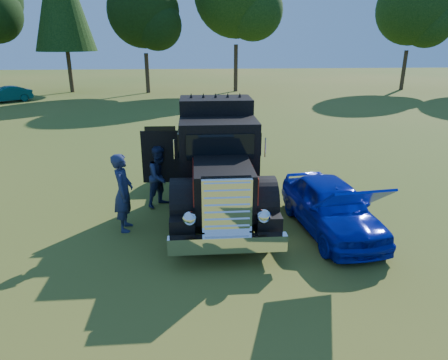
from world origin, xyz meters
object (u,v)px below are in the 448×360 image
diamond_t_truck (218,164)px  distant_teal_car (7,94)px  spectator_near (123,193)px  hotrod_coupe (331,206)px  spectator_far (161,176)px

diamond_t_truck → distant_teal_car: diamond_t_truck is taller
diamond_t_truck → spectator_near: bearing=-151.2°
hotrod_coupe → spectator_near: bearing=174.8°
spectator_near → spectator_far: size_ratio=1.12×
diamond_t_truck → hotrod_coupe: size_ratio=1.69×
diamond_t_truck → spectator_far: size_ratio=4.03×
diamond_t_truck → spectator_near: (-2.43, -1.33, -0.28)m
spectator_near → spectator_far: (0.80, 1.51, -0.11)m
hotrod_coupe → distant_teal_car: bearing=127.2°
diamond_t_truck → spectator_near: size_ratio=3.59×
spectator_far → distant_teal_car: (-13.29, 21.30, -0.30)m
hotrod_coupe → distant_teal_car: size_ratio=1.19×
distant_teal_car → spectator_far: bearing=-6.9°
spectator_near → distant_teal_car: 26.01m
diamond_t_truck → spectator_near: diamond_t_truck is taller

